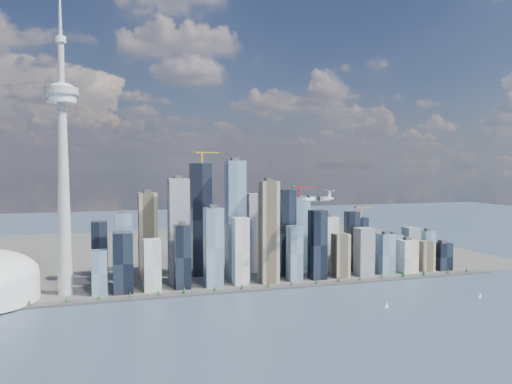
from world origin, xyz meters
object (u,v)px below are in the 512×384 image
object	(u,v)px
airplane	(318,199)
sailboat_east	(480,296)
sailboat_west	(387,306)
needle_tower	(63,161)

from	to	relation	value
airplane	sailboat_east	xyz separation A→B (m)	(242.61, -140.84, -164.08)
airplane	sailboat_west	world-z (taller)	airplane
needle_tower	airplane	xyz separation A→B (m)	(442.04, -84.67, -68.28)
needle_tower	sailboat_west	bearing A→B (deg)	-24.89
airplane	sailboat_east	distance (m)	324.99
needle_tower	sailboat_east	size ratio (longest dim) A/B	50.73
needle_tower	airplane	world-z (taller)	needle_tower
needle_tower	airplane	size ratio (longest dim) A/B	7.11
needle_tower	sailboat_west	distance (m)	595.60
sailboat_east	sailboat_west	bearing A→B (deg)	164.73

